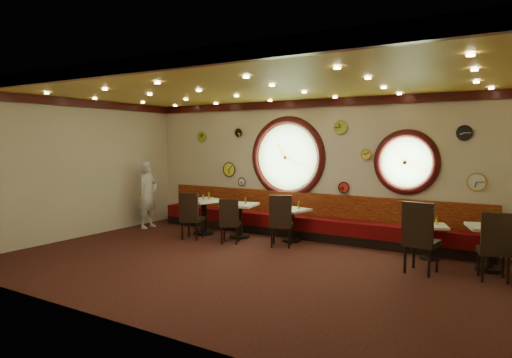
% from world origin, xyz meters
% --- Properties ---
extents(floor, '(9.00, 6.00, 0.00)m').
position_xyz_m(floor, '(0.00, 0.00, 0.00)').
color(floor, black).
rests_on(floor, ground).
extents(ceiling, '(9.00, 6.00, 0.02)m').
position_xyz_m(ceiling, '(0.00, 0.00, 3.20)').
color(ceiling, gold).
rests_on(ceiling, wall_back).
extents(wall_back, '(9.00, 0.02, 3.20)m').
position_xyz_m(wall_back, '(0.00, 3.00, 1.60)').
color(wall_back, beige).
rests_on(wall_back, floor).
extents(wall_front, '(9.00, 0.02, 3.20)m').
position_xyz_m(wall_front, '(0.00, -3.00, 1.60)').
color(wall_front, beige).
rests_on(wall_front, floor).
extents(wall_left, '(0.02, 6.00, 3.20)m').
position_xyz_m(wall_left, '(-4.50, 0.00, 1.60)').
color(wall_left, beige).
rests_on(wall_left, floor).
extents(molding_back, '(9.00, 0.10, 0.18)m').
position_xyz_m(molding_back, '(0.00, 2.95, 3.11)').
color(molding_back, black).
rests_on(molding_back, wall_back).
extents(molding_front, '(9.00, 0.10, 0.18)m').
position_xyz_m(molding_front, '(0.00, -2.95, 3.11)').
color(molding_front, black).
rests_on(molding_front, wall_back).
extents(molding_left, '(0.10, 6.00, 0.18)m').
position_xyz_m(molding_left, '(-4.45, 0.00, 3.11)').
color(molding_left, black).
rests_on(molding_left, wall_back).
extents(banquette_base, '(8.00, 0.55, 0.20)m').
position_xyz_m(banquette_base, '(0.00, 2.72, 0.10)').
color(banquette_base, black).
rests_on(banquette_base, floor).
extents(banquette_seat, '(8.00, 0.55, 0.30)m').
position_xyz_m(banquette_seat, '(0.00, 2.72, 0.35)').
color(banquette_seat, '#55070B').
rests_on(banquette_seat, banquette_base).
extents(banquette_back, '(8.00, 0.10, 0.55)m').
position_xyz_m(banquette_back, '(0.00, 2.94, 0.75)').
color(banquette_back, '#5F0709').
rests_on(banquette_back, wall_back).
extents(porthole_left_glass, '(1.66, 0.02, 1.66)m').
position_xyz_m(porthole_left_glass, '(-0.60, 3.00, 1.85)').
color(porthole_left_glass, '#7BB36B').
rests_on(porthole_left_glass, wall_back).
extents(porthole_left_frame, '(1.98, 0.18, 1.98)m').
position_xyz_m(porthole_left_frame, '(-0.60, 2.98, 1.85)').
color(porthole_left_frame, black).
rests_on(porthole_left_frame, wall_back).
extents(porthole_left_ring, '(1.61, 0.03, 1.61)m').
position_xyz_m(porthole_left_ring, '(-0.60, 2.95, 1.85)').
color(porthole_left_ring, gold).
rests_on(porthole_left_ring, wall_back).
extents(porthole_right_glass, '(1.10, 0.02, 1.10)m').
position_xyz_m(porthole_right_glass, '(2.20, 3.00, 1.80)').
color(porthole_right_glass, '#7BB36B').
rests_on(porthole_right_glass, wall_back).
extents(porthole_right_frame, '(1.38, 0.18, 1.38)m').
position_xyz_m(porthole_right_frame, '(2.20, 2.98, 1.80)').
color(porthole_right_frame, black).
rests_on(porthole_right_frame, wall_back).
extents(porthole_right_ring, '(1.09, 0.03, 1.09)m').
position_xyz_m(porthole_right_ring, '(2.20, 2.95, 1.80)').
color(porthole_right_ring, gold).
rests_on(porthole_right_ring, wall_back).
extents(wall_clock_0, '(0.24, 0.03, 0.24)m').
position_xyz_m(wall_clock_0, '(0.85, 2.96, 1.20)').
color(wall_clock_0, red).
rests_on(wall_clock_0, wall_back).
extents(wall_clock_1, '(0.34, 0.03, 0.34)m').
position_xyz_m(wall_clock_1, '(3.55, 2.96, 1.45)').
color(wall_clock_1, white).
rests_on(wall_clock_1, wall_back).
extents(wall_clock_2, '(0.24, 0.03, 0.24)m').
position_xyz_m(wall_clock_2, '(-2.00, 2.96, 2.45)').
color(wall_clock_2, black).
rests_on(wall_clock_2, wall_back).
extents(wall_clock_3, '(0.20, 0.03, 0.20)m').
position_xyz_m(wall_clock_3, '(-1.90, 2.96, 1.20)').
color(wall_clock_3, white).
rests_on(wall_clock_3, wall_back).
extents(wall_clock_4, '(0.30, 0.03, 0.30)m').
position_xyz_m(wall_clock_4, '(0.75, 2.96, 2.55)').
color(wall_clock_4, '#8DB438').
rests_on(wall_clock_4, wall_back).
extents(wall_clock_5, '(0.28, 0.03, 0.28)m').
position_xyz_m(wall_clock_5, '(3.30, 2.96, 2.40)').
color(wall_clock_5, black).
rests_on(wall_clock_5, wall_back).
extents(wall_clock_6, '(0.36, 0.03, 0.36)m').
position_xyz_m(wall_clock_6, '(-2.30, 2.96, 1.50)').
color(wall_clock_6, yellow).
rests_on(wall_clock_6, wall_back).
extents(wall_clock_7, '(0.26, 0.03, 0.26)m').
position_xyz_m(wall_clock_7, '(-3.20, 2.96, 2.35)').
color(wall_clock_7, '#75C427').
rests_on(wall_clock_7, wall_back).
extents(wall_clock_8, '(0.22, 0.03, 0.22)m').
position_xyz_m(wall_clock_8, '(1.35, 2.96, 1.95)').
color(wall_clock_8, '#DED54A').
rests_on(wall_clock_8, wall_back).
extents(table_a, '(0.94, 0.94, 0.84)m').
position_xyz_m(table_a, '(-2.25, 1.81, 0.53)').
color(table_a, black).
rests_on(table_a, floor).
extents(table_b, '(0.85, 0.85, 0.80)m').
position_xyz_m(table_b, '(-1.28, 1.93, 0.50)').
color(table_b, black).
rests_on(table_b, floor).
extents(table_c, '(0.80, 0.80, 0.74)m').
position_xyz_m(table_c, '(-0.09, 2.22, 0.46)').
color(table_c, black).
rests_on(table_c, floor).
extents(table_d, '(0.77, 0.77, 0.66)m').
position_xyz_m(table_d, '(2.86, 2.23, 0.42)').
color(table_d, black).
rests_on(table_d, floor).
extents(table_e, '(0.91, 0.91, 0.79)m').
position_xyz_m(table_e, '(3.90, 1.94, 0.50)').
color(table_e, black).
rests_on(table_e, floor).
extents(chair_a, '(0.55, 0.55, 0.67)m').
position_xyz_m(chair_a, '(-2.12, 1.17, 0.62)').
color(chair_a, black).
rests_on(chair_a, floor).
extents(chair_b, '(0.55, 0.55, 0.61)m').
position_xyz_m(chair_b, '(-1.13, 1.29, 0.57)').
color(chair_b, black).
rests_on(chair_b, floor).
extents(chair_c, '(0.61, 0.61, 0.69)m').
position_xyz_m(chair_c, '(-0.01, 1.58, 0.64)').
color(chair_c, black).
rests_on(chair_c, floor).
extents(chair_d, '(0.58, 0.58, 0.76)m').
position_xyz_m(chair_d, '(2.91, 1.10, 0.70)').
color(chair_d, black).
rests_on(chair_d, floor).
extents(chair_e, '(0.57, 0.57, 0.69)m').
position_xyz_m(chair_e, '(4.03, 1.29, 0.64)').
color(chair_e, black).
rests_on(chair_e, floor).
extents(condiment_a_salt, '(0.04, 0.04, 0.11)m').
position_xyz_m(condiment_a_salt, '(-2.31, 1.88, 0.90)').
color(condiment_a_salt, silver).
rests_on(condiment_a_salt, table_a).
extents(condiment_b_salt, '(0.03, 0.03, 0.09)m').
position_xyz_m(condiment_b_salt, '(-1.41, 1.98, 0.84)').
color(condiment_b_salt, '#BCBBC0').
rests_on(condiment_b_salt, table_b).
extents(condiment_c_salt, '(0.03, 0.03, 0.10)m').
position_xyz_m(condiment_c_salt, '(-0.15, 2.25, 0.78)').
color(condiment_c_salt, silver).
rests_on(condiment_c_salt, table_c).
extents(condiment_d_salt, '(0.04, 0.04, 0.11)m').
position_xyz_m(condiment_d_salt, '(2.80, 2.26, 0.72)').
color(condiment_d_salt, silver).
rests_on(condiment_d_salt, table_d).
extents(condiment_a_pepper, '(0.04, 0.04, 0.10)m').
position_xyz_m(condiment_a_pepper, '(-2.21, 1.74, 0.90)').
color(condiment_a_pepper, silver).
rests_on(condiment_a_pepper, table_a).
extents(condiment_b_pepper, '(0.03, 0.03, 0.09)m').
position_xyz_m(condiment_b_pepper, '(-1.31, 1.85, 0.84)').
color(condiment_b_pepper, silver).
rests_on(condiment_b_pepper, table_b).
extents(condiment_c_pepper, '(0.03, 0.03, 0.10)m').
position_xyz_m(condiment_c_pepper, '(-0.07, 2.20, 0.78)').
color(condiment_c_pepper, '#B8B8BC').
rests_on(condiment_c_pepper, table_c).
extents(condiment_d_pepper, '(0.04, 0.04, 0.10)m').
position_xyz_m(condiment_d_pepper, '(2.83, 2.24, 0.71)').
color(condiment_d_pepper, silver).
rests_on(condiment_d_pepper, table_d).
extents(condiment_a_bottle, '(0.05, 0.05, 0.17)m').
position_xyz_m(condiment_a_bottle, '(-2.15, 1.89, 0.93)').
color(condiment_a_bottle, gold).
rests_on(condiment_a_bottle, table_a).
extents(condiment_b_bottle, '(0.05, 0.05, 0.16)m').
position_xyz_m(condiment_b_bottle, '(-1.14, 1.96, 0.88)').
color(condiment_b_bottle, gold).
rests_on(condiment_b_bottle, table_b).
extents(condiment_c_bottle, '(0.05, 0.05, 0.17)m').
position_xyz_m(condiment_c_bottle, '(0.07, 2.27, 0.82)').
color(condiment_c_bottle, gold).
rests_on(condiment_c_bottle, table_c).
extents(condiment_d_bottle, '(0.06, 0.06, 0.18)m').
position_xyz_m(condiment_d_bottle, '(2.97, 2.28, 0.75)').
color(condiment_d_bottle, gold).
rests_on(condiment_d_bottle, table_d).
extents(condiment_e_salt, '(0.03, 0.03, 0.09)m').
position_xyz_m(condiment_e_salt, '(3.76, 1.98, 0.83)').
color(condiment_e_salt, silver).
rests_on(condiment_e_salt, table_e).
extents(condiment_e_pepper, '(0.03, 0.03, 0.09)m').
position_xyz_m(condiment_e_pepper, '(3.88, 1.86, 0.83)').
color(condiment_e_pepper, silver).
rests_on(condiment_e_pepper, table_e).
extents(condiment_e_bottle, '(0.05, 0.05, 0.16)m').
position_xyz_m(condiment_e_bottle, '(3.98, 1.98, 0.87)').
color(condiment_e_bottle, gold).
rests_on(condiment_e_bottle, table_e).
extents(waiter, '(0.46, 0.66, 1.72)m').
position_xyz_m(waiter, '(-4.00, 1.71, 0.86)').
color(waiter, white).
rests_on(waiter, floor).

